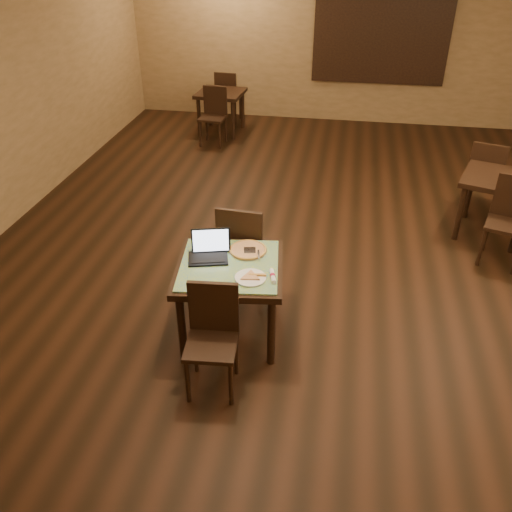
% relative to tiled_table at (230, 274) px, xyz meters
% --- Properties ---
extents(ground, '(10.00, 10.00, 0.00)m').
position_rel_tiled_table_xyz_m(ground, '(0.83, 1.46, -0.66)').
color(ground, black).
rests_on(ground, ground).
extents(wall_back, '(8.00, 0.02, 3.00)m').
position_rel_tiled_table_xyz_m(wall_back, '(0.83, 6.46, 0.84)').
color(wall_back, '#96764C').
rests_on(wall_back, ground).
extents(mural, '(2.34, 0.05, 1.64)m').
position_rel_tiled_table_xyz_m(mural, '(1.33, 6.42, 0.89)').
color(mural, '#22517F').
rests_on(mural, wall_back).
extents(tiled_table, '(1.03, 1.03, 0.76)m').
position_rel_tiled_table_xyz_m(tiled_table, '(0.00, 0.00, 0.00)').
color(tiled_table, black).
rests_on(tiled_table, ground).
extents(chair_main_near, '(0.43, 0.43, 0.93)m').
position_rel_tiled_table_xyz_m(chair_main_near, '(-0.01, -0.62, -0.14)').
color(chair_main_near, black).
rests_on(chair_main_near, ground).
extents(chair_main_far, '(0.48, 0.48, 1.03)m').
position_rel_tiled_table_xyz_m(chair_main_far, '(-0.01, 0.61, -0.08)').
color(chair_main_far, black).
rests_on(chair_main_far, ground).
extents(laptop, '(0.39, 0.35, 0.24)m').
position_rel_tiled_table_xyz_m(laptop, '(-0.20, 0.10, 0.16)').
color(laptop, black).
rests_on(laptop, tiled_table).
extents(plate, '(0.26, 0.26, 0.01)m').
position_rel_tiled_table_xyz_m(plate, '(0.22, -0.18, 0.11)').
color(plate, white).
rests_on(plate, tiled_table).
extents(pizza_slice, '(0.21, 0.21, 0.02)m').
position_rel_tiled_table_xyz_m(pizza_slice, '(0.22, -0.18, 0.13)').
color(pizza_slice, beige).
rests_on(pizza_slice, plate).
extents(pizza_pan, '(0.34, 0.34, 0.01)m').
position_rel_tiled_table_xyz_m(pizza_pan, '(0.12, 0.24, 0.11)').
color(pizza_pan, silver).
rests_on(pizza_pan, tiled_table).
extents(pizza_whole, '(0.34, 0.34, 0.02)m').
position_rel_tiled_table_xyz_m(pizza_whole, '(0.12, 0.24, 0.12)').
color(pizza_whole, beige).
rests_on(pizza_whole, pizza_pan).
extents(spatula, '(0.15, 0.26, 0.01)m').
position_rel_tiled_table_xyz_m(spatula, '(0.14, 0.22, 0.13)').
color(spatula, silver).
rests_on(spatula, pizza_whole).
extents(napkin_roll, '(0.09, 0.19, 0.04)m').
position_rel_tiled_table_xyz_m(napkin_roll, '(0.40, -0.14, 0.12)').
color(napkin_roll, white).
rests_on(napkin_roll, tiled_table).
extents(other_table_a, '(1.01, 1.01, 0.75)m').
position_rel_tiled_table_xyz_m(other_table_a, '(2.70, 2.37, -0.04)').
color(other_table_a, black).
rests_on(other_table_a, ground).
extents(other_table_a_chair_near, '(0.53, 0.53, 0.97)m').
position_rel_tiled_table_xyz_m(other_table_a_chair_near, '(2.73, 1.80, -0.11)').
color(other_table_a_chair_near, black).
rests_on(other_table_a_chair_near, ground).
extents(other_table_a_chair_far, '(0.53, 0.53, 0.97)m').
position_rel_tiled_table_xyz_m(other_table_a_chair_far, '(2.67, 2.94, -0.11)').
color(other_table_a_chair_far, black).
rests_on(other_table_a_chair_far, ground).
extents(other_table_b, '(0.83, 0.83, 0.72)m').
position_rel_tiled_table_xyz_m(other_table_b, '(-1.34, 5.42, -0.06)').
color(other_table_b, black).
rests_on(other_table_b, ground).
extents(other_table_b_chair_near, '(0.43, 0.43, 0.94)m').
position_rel_tiled_table_xyz_m(other_table_b_chair_near, '(-1.33, 4.87, -0.13)').
color(other_table_b_chair_near, black).
rests_on(other_table_b_chair_near, ground).
extents(other_table_b_chair_far, '(0.43, 0.43, 0.94)m').
position_rel_tiled_table_xyz_m(other_table_b_chair_far, '(-1.35, 5.96, -0.13)').
color(other_table_b_chair_far, black).
rests_on(other_table_b_chair_far, ground).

